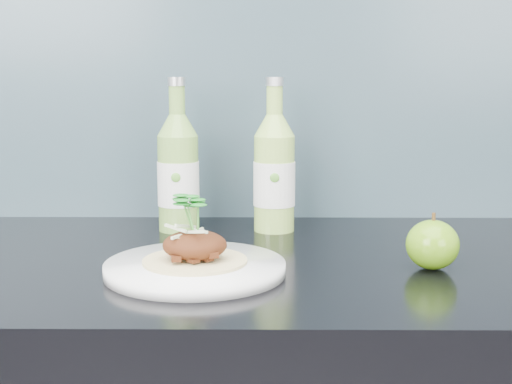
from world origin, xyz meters
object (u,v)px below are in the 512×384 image
(cider_bottle_left, at_px, (178,173))
(cider_bottle_right, at_px, (274,173))
(dinner_plate, at_px, (195,268))
(green_apple, at_px, (432,245))

(cider_bottle_left, xyz_separation_m, cider_bottle_right, (0.16, -0.00, 0.00))
(cider_bottle_left, bearing_deg, cider_bottle_right, 5.21)
(dinner_plate, distance_m, green_apple, 0.32)
(green_apple, bearing_deg, cider_bottle_left, 147.27)
(cider_bottle_left, bearing_deg, green_apple, -27.25)
(cider_bottle_right, bearing_deg, dinner_plate, -124.28)
(green_apple, bearing_deg, dinner_plate, -175.11)
(dinner_plate, relative_size, green_apple, 3.53)
(green_apple, xyz_separation_m, cider_bottle_left, (-0.37, 0.24, 0.06))
(dinner_plate, bearing_deg, cider_bottle_right, 67.66)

